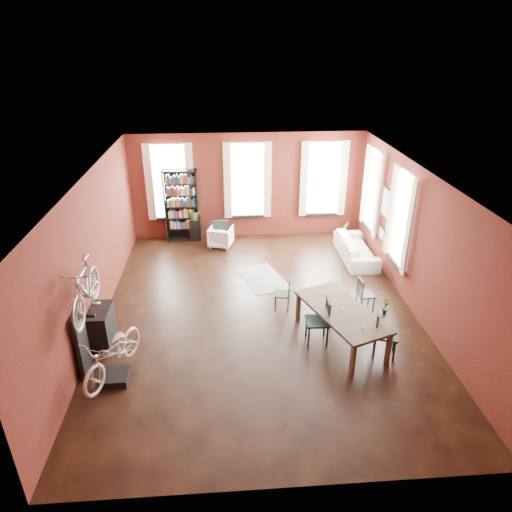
{
  "coord_description": "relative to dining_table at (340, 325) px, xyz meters",
  "views": [
    {
      "loc": [
        -0.73,
        -8.79,
        5.73
      ],
      "look_at": [
        -0.03,
        0.6,
        1.15
      ],
      "focal_mm": 32.0,
      "sensor_mm": 36.0,
      "label": 1
    }
  ],
  "objects": [
    {
      "name": "bicycle_hung",
      "position": [
        -4.72,
        -0.64,
        1.76
      ],
      "size": [
        0.47,
        1.0,
        1.66
      ],
      "primitive_type": "imported",
      "color": "#A5A8AD",
      "rests_on": "bike_wall_rack"
    },
    {
      "name": "room",
      "position": [
        -1.32,
        1.78,
        1.77
      ],
      "size": [
        9.0,
        9.04,
        3.22
      ],
      "color": "black",
      "rests_on": "ground"
    },
    {
      "name": "bike_trainer",
      "position": [
        -4.4,
        -0.91,
        -0.3
      ],
      "size": [
        0.51,
        0.51,
        0.15
      ],
      "primitive_type": "cube",
      "rotation": [
        0.0,
        0.0,
        0.02
      ],
      "color": "black",
      "rests_on": "ground"
    },
    {
      "name": "plant_on_stand",
      "position": [
        -3.2,
        5.43,
        0.55
      ],
      "size": [
        0.62,
        0.68,
        0.49
      ],
      "primitive_type": "imported",
      "rotation": [
        0.0,
        0.0,
        0.1
      ],
      "color": "#365D25",
      "rests_on": "plant_stand"
    },
    {
      "name": "console_table",
      "position": [
        -4.85,
        0.26,
        0.03
      ],
      "size": [
        0.4,
        0.8,
        0.8
      ],
      "primitive_type": "cube",
      "color": "black",
      "rests_on": "ground"
    },
    {
      "name": "bicycle_floor",
      "position": [
        -4.37,
        -0.88,
        0.64
      ],
      "size": [
        0.89,
        1.06,
        1.72
      ],
      "primitive_type": "imported",
      "rotation": [
        0.0,
        0.0,
        -0.38
      ],
      "color": "beige",
      "rests_on": "bike_trainer"
    },
    {
      "name": "striped_rug",
      "position": [
        -1.36,
        2.76,
        -0.36
      ],
      "size": [
        1.41,
        1.76,
        0.01
      ],
      "primitive_type": "cube",
      "rotation": [
        0.0,
        0.0,
        0.33
      ],
      "color": "black",
      "rests_on": "ground"
    },
    {
      "name": "plant_by_sofa",
      "position": [
        1.22,
        4.79,
        -0.21
      ],
      "size": [
        0.56,
        0.79,
        0.32
      ],
      "primitive_type": "imported",
      "rotation": [
        0.0,
        0.0,
        0.24
      ],
      "color": "#335B24",
      "rests_on": "ground"
    },
    {
      "name": "white_armchair",
      "position": [
        -2.42,
        4.9,
        -0.03
      ],
      "size": [
        0.8,
        0.77,
        0.67
      ],
      "primitive_type": "imported",
      "rotation": [
        0.0,
        0.0,
        2.86
      ],
      "color": "white",
      "rests_on": "ground"
    },
    {
      "name": "dining_chair_d",
      "position": [
        0.87,
        1.12,
        0.03
      ],
      "size": [
        0.4,
        0.4,
        0.79
      ],
      "primitive_type": "cube",
      "rotation": [
        0.0,
        0.0,
        1.67
      ],
      "color": "#1A383A",
      "rests_on": "ground"
    },
    {
      "name": "dining_chair_b",
      "position": [
        -1.04,
        1.3,
        0.02
      ],
      "size": [
        0.41,
        0.41,
        0.78
      ],
      "primitive_type": "cube",
      "rotation": [
        0.0,
        0.0,
        -1.73
      ],
      "color": "black",
      "rests_on": "ground"
    },
    {
      "name": "plant_small",
      "position": [
        1.27,
        0.92,
        -0.29
      ],
      "size": [
        0.44,
        0.44,
        0.15
      ],
      "primitive_type": "imported",
      "rotation": [
        0.0,
        0.0,
        0.76
      ],
      "color": "#285421",
      "rests_on": "ground"
    },
    {
      "name": "plant_stand",
      "position": [
        -3.2,
        5.46,
        -0.03
      ],
      "size": [
        0.34,
        0.34,
        0.67
      ],
      "primitive_type": "cube",
      "rotation": [
        0.0,
        0.0,
        -0.02
      ],
      "color": "black",
      "rests_on": "ground"
    },
    {
      "name": "dining_chair_c",
      "position": [
        0.76,
        -0.54,
        0.13
      ],
      "size": [
        0.58,
        0.58,
        0.99
      ],
      "primitive_type": "cube",
      "rotation": [
        0.0,
        0.0,
        1.23
      ],
      "color": "#20301C",
      "rests_on": "ground"
    },
    {
      "name": "bike_wall_rack",
      "position": [
        -4.97,
        -0.64,
        0.28
      ],
      "size": [
        0.16,
        0.6,
        1.3
      ],
      "primitive_type": "cube",
      "color": "black",
      "rests_on": "ground"
    },
    {
      "name": "dining_chair_a",
      "position": [
        -0.49,
        -0.01,
        0.13
      ],
      "size": [
        0.48,
        0.48,
        1.0
      ],
      "primitive_type": "cube",
      "rotation": [
        0.0,
        0.0,
        -1.62
      ],
      "color": "#183533",
      "rests_on": "ground"
    },
    {
      "name": "dining_table",
      "position": [
        0.0,
        0.0,
        0.0
      ],
      "size": [
        1.69,
        2.37,
        0.74
      ],
      "primitive_type": "cube",
      "rotation": [
        0.0,
        0.0,
        0.37
      ],
      "color": "#4D3D2E",
      "rests_on": "ground"
    },
    {
      "name": "bookshelf",
      "position": [
        -3.57,
        5.46,
        0.73
      ],
      "size": [
        1.0,
        0.32,
        2.2
      ],
      "primitive_type": "cube",
      "color": "black",
      "rests_on": "ground"
    },
    {
      "name": "cream_sofa",
      "position": [
        1.38,
        3.76,
        0.04
      ],
      "size": [
        0.61,
        2.08,
        0.81
      ],
      "primitive_type": "imported",
      "rotation": [
        0.0,
        0.0,
        1.57
      ],
      "color": "beige",
      "rests_on": "ground"
    }
  ]
}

